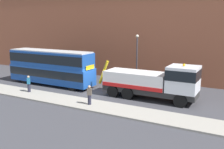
{
  "coord_description": "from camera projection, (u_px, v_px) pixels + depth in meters",
  "views": [
    {
      "loc": [
        13.7,
        -22.15,
        7.12
      ],
      "look_at": [
        1.58,
        0.24,
        2.0
      ],
      "focal_mm": 40.86,
      "sensor_mm": 36.0,
      "label": 1
    }
  ],
  "objects": [
    {
      "name": "ground_plane",
      "position": [
        98.0,
        92.0,
        26.9
      ],
      "size": [
        120.0,
        120.0,
        0.0
      ],
      "primitive_type": "plane",
      "color": "#38383D"
    },
    {
      "name": "near_kerb",
      "position": [
        74.0,
        102.0,
        23.26
      ],
      "size": [
        60.0,
        2.8,
        0.15
      ],
      "primitive_type": "cube",
      "color": "gray",
      "rests_on": "ground_plane"
    },
    {
      "name": "building_facade",
      "position": [
        131.0,
        16.0,
        32.29
      ],
      "size": [
        60.0,
        1.5,
        16.0
      ],
      "color": "#935138",
      "rests_on": "ground_plane"
    },
    {
      "name": "recovery_tow_truck",
      "position": [
        154.0,
        81.0,
        23.93
      ],
      "size": [
        10.15,
        2.71,
        3.67
      ],
      "rotation": [
        0.0,
        0.0,
        -0.01
      ],
      "color": "#2D2D2D",
      "rests_on": "ground_plane"
    },
    {
      "name": "double_decker_bus",
      "position": [
        51.0,
        66.0,
        29.73
      ],
      "size": [
        11.06,
        2.63,
        4.06
      ],
      "rotation": [
        0.0,
        0.0,
        -0.01
      ],
      "color": "#19479E",
      "rests_on": "ground_plane"
    },
    {
      "name": "pedestrian_onlooker",
      "position": [
        29.0,
        84.0,
        26.24
      ],
      "size": [
        0.44,
        0.48,
        1.71
      ],
      "rotation": [
        0.0,
        0.0,
        0.59
      ],
      "color": "#232333",
      "rests_on": "near_kerb"
    },
    {
      "name": "pedestrian_bystander",
      "position": [
        89.0,
        95.0,
        22.15
      ],
      "size": [
        0.47,
        0.39,
        1.71
      ],
      "rotation": [
        0.0,
        0.0,
        1.95
      ],
      "color": "#232333",
      "rests_on": "near_kerb"
    },
    {
      "name": "street_lamp",
      "position": [
        137.0,
        54.0,
        30.42
      ],
      "size": [
        0.36,
        0.36,
        5.83
      ],
      "color": "#38383D",
      "rests_on": "ground_plane"
    }
  ]
}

